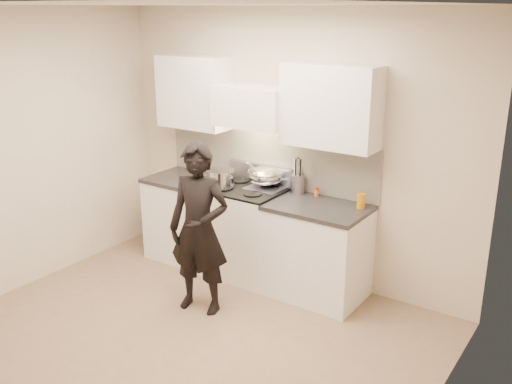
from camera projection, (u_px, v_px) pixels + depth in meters
ground_plane at (178, 344)px, 4.76m from camera, size 4.00×4.00×0.00m
room_shell at (195, 148)px, 4.59m from camera, size 4.04×3.54×2.70m
stove at (246, 231)px, 5.89m from camera, size 0.76×0.65×0.96m
counter_right at (317, 251)px, 5.45m from camera, size 0.92×0.67×0.92m
counter_left at (189, 217)px, 6.31m from camera, size 0.82×0.67×0.92m
wok at (265, 176)px, 5.75m from camera, size 0.37×0.46×0.30m
stock_pot at (222, 178)px, 5.71m from camera, size 0.35×0.34×0.17m
utensil_crock at (298, 182)px, 5.63m from camera, size 0.13×0.13×0.36m
spice_jar at (316, 192)px, 5.55m from camera, size 0.04×0.04×0.09m
oil_glass at (361, 201)px, 5.22m from camera, size 0.08×0.08×0.14m
person at (199, 229)px, 5.09m from camera, size 0.65×0.49×1.58m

